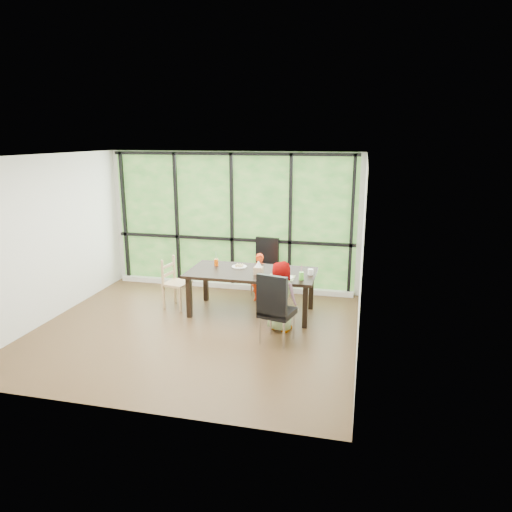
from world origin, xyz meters
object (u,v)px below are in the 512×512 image
at_px(orange_cup, 216,262).
at_px(child_older, 282,296).
at_px(plate_near, 285,278).
at_px(green_cup, 301,276).
at_px(dining_table, 252,292).
at_px(chair_interior_leather, 277,307).
at_px(white_mug, 311,272).
at_px(chair_end_beech, 177,283).
at_px(tissue_box, 258,271).
at_px(plate_far, 239,267).
at_px(child_toddler, 260,278).
at_px(chair_window_leather, 264,267).

bearing_deg(orange_cup, child_older, -31.22).
xyz_separation_m(plate_near, green_cup, (0.27, -0.03, 0.05)).
bearing_deg(dining_table, chair_interior_leather, -58.37).
relative_size(chair_interior_leather, white_mug, 11.27).
distance_m(dining_table, white_mug, 1.08).
xyz_separation_m(chair_end_beech, tissue_box, (1.50, -0.10, 0.36)).
bearing_deg(chair_end_beech, dining_table, -78.31).
relative_size(plate_far, tissue_box, 1.81).
relative_size(child_toddler, orange_cup, 7.71).
xyz_separation_m(child_older, plate_near, (-0.02, 0.34, 0.20)).
bearing_deg(green_cup, child_older, -128.67).
bearing_deg(child_toddler, white_mug, -27.21).
bearing_deg(white_mug, chair_end_beech, -178.53).
xyz_separation_m(child_toddler, plate_far, (-0.27, -0.43, 0.31)).
bearing_deg(child_older, tissue_box, -23.80).
bearing_deg(dining_table, chair_end_beech, -178.79).
bearing_deg(child_toddler, chair_end_beech, -149.98).
bearing_deg(dining_table, plate_near, -21.92).
height_order(chair_window_leather, chair_interior_leather, same).
bearing_deg(tissue_box, chair_interior_leather, -61.63).
height_order(child_older, white_mug, child_older).
height_order(orange_cup, tissue_box, tissue_box).
height_order(plate_near, white_mug, white_mug).
bearing_deg(dining_table, plate_far, 143.16).
xyz_separation_m(dining_table, chair_interior_leather, (0.64, -1.03, 0.17)).
bearing_deg(chair_window_leather, plate_far, -101.87).
bearing_deg(plate_far, white_mug, -7.72).
relative_size(chair_end_beech, plate_far, 3.43).
bearing_deg(plate_near, child_older, -87.15).
bearing_deg(plate_far, child_older, -41.20).
bearing_deg(plate_near, dining_table, 158.08).
distance_m(dining_table, plate_far, 0.51).
bearing_deg(chair_interior_leather, plate_far, -40.04).
bearing_deg(tissue_box, dining_table, 138.73).
relative_size(plate_far, green_cup, 2.07).
bearing_deg(green_cup, white_mug, 70.44).
xyz_separation_m(white_mug, tissue_box, (-0.85, -0.16, 0.01)).
relative_size(child_toddler, tissue_box, 6.20).
distance_m(chair_interior_leather, plate_far, 1.55).
distance_m(chair_interior_leather, child_toddler, 1.79).
distance_m(orange_cup, white_mug, 1.70).
distance_m(dining_table, orange_cup, 0.85).
distance_m(child_toddler, plate_far, 0.60).
distance_m(green_cup, white_mug, 0.33).
bearing_deg(orange_cup, chair_window_leather, 49.28).
xyz_separation_m(plate_near, tissue_box, (-0.47, 0.12, 0.05)).
bearing_deg(white_mug, chair_window_leather, 135.10).
distance_m(child_older, orange_cup, 1.58).
bearing_deg(orange_cup, green_cup, -17.45).
bearing_deg(chair_end_beech, child_older, -95.32).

